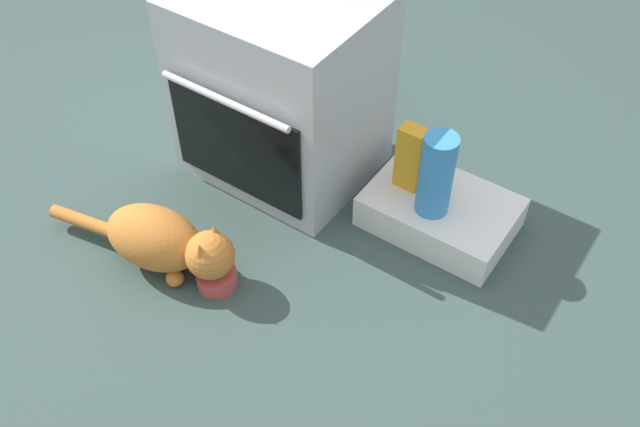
{
  "coord_description": "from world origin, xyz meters",
  "views": [
    {
      "loc": [
        1.15,
        -1.17,
        1.79
      ],
      "look_at": [
        0.31,
        0.05,
        0.25
      ],
      "focal_mm": 39.65,
      "sensor_mm": 36.0,
      "label": 1
    }
  ],
  "objects_px": {
    "oven": "(281,88)",
    "water_bottle": "(436,175)",
    "pantry_cabinet": "(440,212)",
    "food_bowl": "(217,277)",
    "juice_carton": "(411,158)",
    "cat": "(164,241)"
  },
  "relations": [
    {
      "from": "oven",
      "to": "food_bowl",
      "type": "bearing_deg",
      "value": -73.98
    },
    {
      "from": "pantry_cabinet",
      "to": "juice_carton",
      "type": "height_order",
      "value": "juice_carton"
    },
    {
      "from": "cat",
      "to": "water_bottle",
      "type": "height_order",
      "value": "water_bottle"
    },
    {
      "from": "oven",
      "to": "water_bottle",
      "type": "relative_size",
      "value": 2.3
    },
    {
      "from": "pantry_cabinet",
      "to": "oven",
      "type": "bearing_deg",
      "value": -176.07
    },
    {
      "from": "food_bowl",
      "to": "water_bottle",
      "type": "xyz_separation_m",
      "value": [
        0.45,
        0.57,
        0.24
      ]
    },
    {
      "from": "oven",
      "to": "water_bottle",
      "type": "height_order",
      "value": "oven"
    },
    {
      "from": "food_bowl",
      "to": "cat",
      "type": "xyz_separation_m",
      "value": [
        -0.18,
        -0.03,
        0.09
      ]
    },
    {
      "from": "food_bowl",
      "to": "cat",
      "type": "height_order",
      "value": "cat"
    },
    {
      "from": "oven",
      "to": "pantry_cabinet",
      "type": "bearing_deg",
      "value": 3.93
    },
    {
      "from": "food_bowl",
      "to": "juice_carton",
      "type": "height_order",
      "value": "juice_carton"
    },
    {
      "from": "pantry_cabinet",
      "to": "food_bowl",
      "type": "relative_size",
      "value": 3.75
    },
    {
      "from": "food_bowl",
      "to": "water_bottle",
      "type": "bearing_deg",
      "value": 52.04
    },
    {
      "from": "oven",
      "to": "water_bottle",
      "type": "xyz_separation_m",
      "value": [
        0.62,
        -0.02,
        -0.07
      ]
    },
    {
      "from": "oven",
      "to": "food_bowl",
      "type": "relative_size",
      "value": 5.28
    },
    {
      "from": "juice_carton",
      "to": "pantry_cabinet",
      "type": "bearing_deg",
      "value": 0.91
    },
    {
      "from": "oven",
      "to": "cat",
      "type": "relative_size",
      "value": 0.99
    },
    {
      "from": "pantry_cabinet",
      "to": "juice_carton",
      "type": "relative_size",
      "value": 2.04
    },
    {
      "from": "pantry_cabinet",
      "to": "cat",
      "type": "height_order",
      "value": "cat"
    },
    {
      "from": "pantry_cabinet",
      "to": "juice_carton",
      "type": "distance_m",
      "value": 0.23
    },
    {
      "from": "pantry_cabinet",
      "to": "water_bottle",
      "type": "relative_size",
      "value": 1.63
    },
    {
      "from": "water_bottle",
      "to": "food_bowl",
      "type": "bearing_deg",
      "value": -127.96
    }
  ]
}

